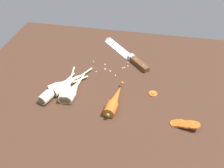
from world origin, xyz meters
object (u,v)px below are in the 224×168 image
(chefs_knife, at_px, (124,52))
(carrot_slice_stack, at_px, (185,124))
(whole_carrot, at_px, (114,101))
(parsnip_back, at_px, (73,90))
(parsnip_front, at_px, (67,88))
(parsnip_outer, at_px, (67,84))
(parsnip_mid_left, at_px, (62,85))
(parsnip_mid_right, at_px, (53,91))
(carrot_slice_stray_near, at_px, (153,93))

(chefs_knife, xyz_separation_m, carrot_slice_stack, (0.27, -0.41, 0.01))
(whole_carrot, relative_size, parsnip_back, 1.01)
(whole_carrot, height_order, parsnip_front, whole_carrot)
(parsnip_back, bearing_deg, chefs_knife, 64.53)
(parsnip_outer, bearing_deg, parsnip_back, -41.79)
(parsnip_mid_left, distance_m, parsnip_back, 0.06)
(parsnip_front, height_order, parsnip_back, same)
(parsnip_mid_right, height_order, carrot_slice_stack, parsnip_mid_right)
(parsnip_mid_right, distance_m, carrot_slice_stray_near, 0.39)
(parsnip_back, relative_size, parsnip_outer, 0.94)
(parsnip_mid_right, distance_m, parsnip_back, 0.08)
(whole_carrot, xyz_separation_m, carrot_slice_stack, (0.26, -0.06, -0.01))
(chefs_knife, bearing_deg, parsnip_back, -115.47)
(parsnip_outer, distance_m, carrot_slice_stack, 0.48)
(parsnip_front, xyz_separation_m, parsnip_mid_left, (-0.02, 0.01, 0.00))
(parsnip_front, xyz_separation_m, carrot_slice_stray_near, (0.34, 0.05, -0.02))
(parsnip_front, distance_m, carrot_slice_stray_near, 0.34)
(parsnip_front, bearing_deg, carrot_slice_stray_near, 8.34)
(parsnip_front, bearing_deg, parsnip_back, -16.07)
(chefs_knife, relative_size, parsnip_front, 1.26)
(parsnip_mid_left, height_order, parsnip_back, same)
(parsnip_front, height_order, parsnip_mid_right, same)
(chefs_knife, xyz_separation_m, parsnip_mid_right, (-0.23, -0.34, 0.01))
(parsnip_mid_left, distance_m, carrot_slice_stack, 0.49)
(carrot_slice_stack, bearing_deg, carrot_slice_stray_near, 128.97)
(parsnip_back, bearing_deg, parsnip_front, 163.93)
(parsnip_mid_left, distance_m, parsnip_outer, 0.02)
(carrot_slice_stray_near, bearing_deg, parsnip_outer, -175.87)
(parsnip_mid_right, bearing_deg, parsnip_front, 29.35)
(parsnip_back, xyz_separation_m, parsnip_outer, (-0.04, 0.03, -0.00))
(parsnip_front, distance_m, parsnip_outer, 0.03)
(whole_carrot, xyz_separation_m, parsnip_mid_left, (-0.22, 0.05, -0.00))
(chefs_knife, height_order, parsnip_back, parsnip_back)
(parsnip_front, height_order, carrot_slice_stray_near, parsnip_front)
(parsnip_mid_left, relative_size, parsnip_mid_right, 0.71)
(parsnip_mid_right, height_order, parsnip_back, same)
(chefs_knife, xyz_separation_m, parsnip_front, (-0.18, -0.31, 0.01))
(whole_carrot, relative_size, parsnip_outer, 0.95)
(parsnip_mid_left, bearing_deg, parsnip_mid_right, -122.28)
(whole_carrot, height_order, carrot_slice_stack, whole_carrot)
(parsnip_back, height_order, carrot_slice_stack, parsnip_back)
(chefs_knife, relative_size, whole_carrot, 1.44)
(whole_carrot, xyz_separation_m, parsnip_outer, (-0.21, 0.06, -0.00))
(parsnip_mid_left, bearing_deg, parsnip_back, -20.17)
(parsnip_mid_right, height_order, carrot_slice_stray_near, parsnip_mid_right)
(parsnip_front, distance_m, parsnip_back, 0.03)
(parsnip_back, xyz_separation_m, carrot_slice_stack, (0.42, -0.08, -0.01))
(parsnip_mid_right, relative_size, parsnip_back, 1.06)
(chefs_knife, height_order, parsnip_mid_left, parsnip_mid_left)
(whole_carrot, bearing_deg, parsnip_front, 169.83)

